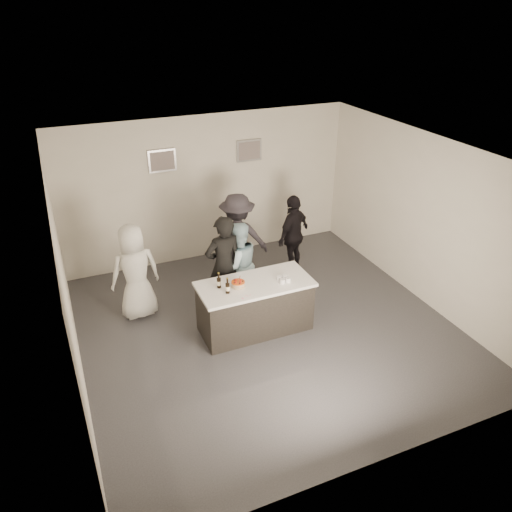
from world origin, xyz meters
The scene contains 19 objects.
floor centered at (0.00, 0.00, 0.00)m, with size 6.00×6.00×0.00m, color #3D3D42.
ceiling centered at (0.00, 0.00, 3.00)m, with size 6.00×6.00×0.00m, color white.
wall_back centered at (0.00, 3.00, 1.50)m, with size 6.00×0.04×3.00m, color silver.
wall_front centered at (0.00, -3.00, 1.50)m, with size 6.00×0.04×3.00m, color silver.
wall_left centered at (-3.00, 0.00, 1.50)m, with size 0.04×6.00×3.00m, color silver.
wall_right centered at (3.00, 0.00, 1.50)m, with size 0.04×6.00×3.00m, color silver.
picture_left centered at (-0.90, 2.97, 2.20)m, with size 0.54×0.04×0.44m, color #B2B2B7.
picture_right centered at (0.90, 2.97, 2.20)m, with size 0.54×0.04×0.44m, color #B2B2B7.
bar_counter centered at (-0.20, 0.09, 0.45)m, with size 1.86×0.86×0.90m, color white.
cake centered at (-0.48, 0.09, 0.94)m, with size 0.22×0.22×0.08m, color #E25917.
beer_bottle_a centered at (-0.77, 0.18, 1.03)m, with size 0.07×0.07×0.26m, color black.
beer_bottle_b centered at (-0.70, -0.03, 1.03)m, with size 0.07×0.07×0.26m, color black.
tumbler_cluster centered at (0.26, -0.04, 0.94)m, with size 0.19×0.19×0.08m, color orange.
candles centered at (-0.45, -0.24, 0.90)m, with size 0.24×0.08×0.01m, color pink.
person_main_black centered at (-0.47, 0.80, 0.91)m, with size 0.67×0.44×1.83m, color black.
person_main_blue centered at (-0.15, 0.94, 0.80)m, with size 0.77×0.60×1.59m, color #A2C7D4.
person_guest_left centered at (-1.89, 1.29, 0.86)m, with size 0.84×0.55×1.72m, color silver.
person_guest_right centered at (1.28, 1.61, 0.82)m, with size 0.96×0.40×1.64m, color black.
person_guest_back centered at (0.13, 1.71, 0.90)m, with size 1.16×0.67×1.80m, color #2A272E.
Camera 1 is at (-2.89, -6.27, 5.04)m, focal length 35.00 mm.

